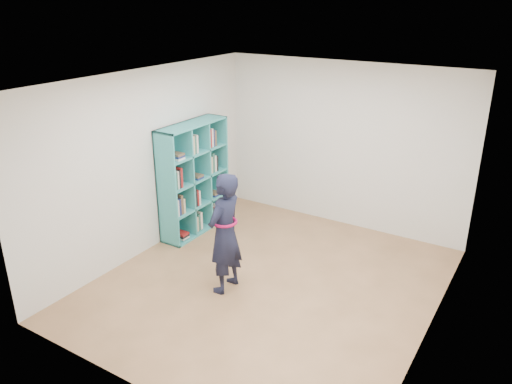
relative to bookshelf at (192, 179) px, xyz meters
The scene contains 9 objects.
floor 2.16m from the bookshelf, 22.82° to the right, with size 4.50×4.50×0.00m, color olive.
ceiling 2.65m from the bookshelf, 22.82° to the right, with size 4.50×4.50×0.00m, color white.
wall_left 0.91m from the bookshelf, 102.56° to the right, with size 0.02×4.50×2.60m, color silver.
wall_right 3.93m from the bookshelf, 11.36° to the right, with size 0.02×4.50×2.60m, color silver.
wall_back 2.40m from the bookshelf, 39.00° to the left, with size 4.00×0.02×2.60m, color silver.
wall_front 3.56m from the bookshelf, 58.80° to the right, with size 4.00×0.02×2.60m, color silver.
bookshelf is the anchor object (origin of this frame).
person 1.83m from the bookshelf, 39.13° to the right, with size 0.37×0.57×1.55m.
smartphone 1.64m from the bookshelf, 39.96° to the right, with size 0.02×0.11×0.14m.
Camera 1 is at (2.80, -4.84, 3.49)m, focal length 35.00 mm.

